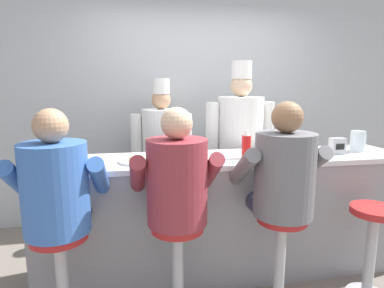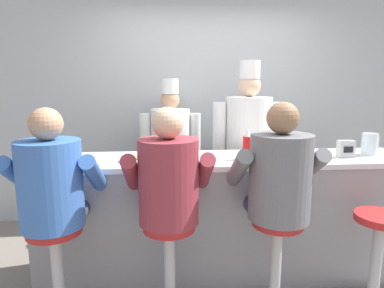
{
  "view_description": "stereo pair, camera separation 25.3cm",
  "coord_description": "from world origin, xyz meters",
  "px_view_note": "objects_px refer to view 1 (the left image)",
  "views": [
    {
      "loc": [
        -0.75,
        -2.18,
        1.57
      ],
      "look_at": [
        -0.3,
        0.28,
        1.13
      ],
      "focal_mm": 30.0,
      "sensor_mm": 36.0,
      "label": 1
    },
    {
      "loc": [
        -0.5,
        -2.21,
        1.57
      ],
      "look_at": [
        -0.3,
        0.28,
        1.13
      ],
      "focal_mm": 30.0,
      "sensor_mm": 36.0,
      "label": 2
    }
  ],
  "objects_px": {
    "cook_in_whites_near": "(162,150)",
    "diner_seated_blue": "(57,195)",
    "mustard_bottle_yellow": "(295,144)",
    "ketchup_bottle_red": "(246,144)",
    "diner_seated_maroon": "(177,189)",
    "cook_in_whites_far": "(240,143)",
    "coffee_mug_tan": "(181,154)",
    "napkin_dispenser_chrome": "(337,146)",
    "coffee_mug_white": "(190,159)",
    "breakfast_plate": "(137,160)",
    "empty_stool_round": "(372,238)",
    "cereal_bowl": "(84,164)",
    "hot_sauce_bottle_orange": "(298,150)",
    "diner_seated_grey": "(282,180)",
    "water_pitcher_clear": "(358,141)"
  },
  "relations": [
    {
      "from": "hot_sauce_bottle_orange",
      "to": "cook_in_whites_near",
      "type": "xyz_separation_m",
      "value": [
        -1.0,
        1.04,
        -0.17
      ]
    },
    {
      "from": "hot_sauce_bottle_orange",
      "to": "cook_in_whites_near",
      "type": "height_order",
      "value": "cook_in_whites_near"
    },
    {
      "from": "mustard_bottle_yellow",
      "to": "napkin_dispenser_chrome",
      "type": "distance_m",
      "value": 0.39
    },
    {
      "from": "napkin_dispenser_chrome",
      "to": "ketchup_bottle_red",
      "type": "bearing_deg",
      "value": -179.1
    },
    {
      "from": "breakfast_plate",
      "to": "mustard_bottle_yellow",
      "type": "bearing_deg",
      "value": 0.06
    },
    {
      "from": "hot_sauce_bottle_orange",
      "to": "diner_seated_maroon",
      "type": "bearing_deg",
      "value": -160.76
    },
    {
      "from": "water_pitcher_clear",
      "to": "napkin_dispenser_chrome",
      "type": "bearing_deg",
      "value": -163.64
    },
    {
      "from": "cook_in_whites_far",
      "to": "empty_stool_round",
      "type": "bearing_deg",
      "value": -61.11
    },
    {
      "from": "coffee_mug_tan",
      "to": "cook_in_whites_far",
      "type": "height_order",
      "value": "cook_in_whites_far"
    },
    {
      "from": "coffee_mug_tan",
      "to": "empty_stool_round",
      "type": "xyz_separation_m",
      "value": [
        1.35,
        -0.53,
        -0.58
      ]
    },
    {
      "from": "water_pitcher_clear",
      "to": "breakfast_plate",
      "type": "height_order",
      "value": "water_pitcher_clear"
    },
    {
      "from": "mustard_bottle_yellow",
      "to": "cook_in_whites_far",
      "type": "relative_size",
      "value": 0.11
    },
    {
      "from": "diner_seated_blue",
      "to": "mustard_bottle_yellow",
      "type": "bearing_deg",
      "value": 14.08
    },
    {
      "from": "hot_sauce_bottle_orange",
      "to": "cereal_bowl",
      "type": "bearing_deg",
      "value": -179.67
    },
    {
      "from": "coffee_mug_tan",
      "to": "napkin_dispenser_chrome",
      "type": "bearing_deg",
      "value": -2.06
    },
    {
      "from": "diner_seated_maroon",
      "to": "cook_in_whites_far",
      "type": "bearing_deg",
      "value": 54.41
    },
    {
      "from": "hot_sauce_bottle_orange",
      "to": "napkin_dispenser_chrome",
      "type": "relative_size",
      "value": 1.04
    },
    {
      "from": "diner_seated_grey",
      "to": "empty_stool_round",
      "type": "distance_m",
      "value": 0.87
    },
    {
      "from": "diner_seated_blue",
      "to": "cook_in_whites_near",
      "type": "bearing_deg",
      "value": 61.66
    },
    {
      "from": "hot_sauce_bottle_orange",
      "to": "coffee_mug_white",
      "type": "xyz_separation_m",
      "value": [
        -0.9,
        -0.07,
        -0.03
      ]
    },
    {
      "from": "cereal_bowl",
      "to": "breakfast_plate",
      "type": "bearing_deg",
      "value": 13.88
    },
    {
      "from": "breakfast_plate",
      "to": "cook_in_whites_near",
      "type": "height_order",
      "value": "cook_in_whites_near"
    },
    {
      "from": "water_pitcher_clear",
      "to": "empty_stool_round",
      "type": "relative_size",
      "value": 0.26
    },
    {
      "from": "mustard_bottle_yellow",
      "to": "ketchup_bottle_red",
      "type": "bearing_deg",
      "value": -178.71
    },
    {
      "from": "breakfast_plate",
      "to": "diner_seated_grey",
      "type": "relative_size",
      "value": 0.18
    },
    {
      "from": "mustard_bottle_yellow",
      "to": "cook_in_whites_near",
      "type": "xyz_separation_m",
      "value": [
        -1.02,
        0.96,
        -0.2
      ]
    },
    {
      "from": "hot_sauce_bottle_orange",
      "to": "diner_seated_maroon",
      "type": "xyz_separation_m",
      "value": [
        -1.04,
        -0.36,
        -0.15
      ]
    },
    {
      "from": "hot_sauce_bottle_orange",
      "to": "coffee_mug_tan",
      "type": "height_order",
      "value": "hot_sauce_bottle_orange"
    },
    {
      "from": "water_pitcher_clear",
      "to": "cook_in_whites_far",
      "type": "xyz_separation_m",
      "value": [
        -0.88,
        0.61,
        -0.1
      ]
    },
    {
      "from": "cereal_bowl",
      "to": "cook_in_whites_near",
      "type": "height_order",
      "value": "cook_in_whites_near"
    },
    {
      "from": "coffee_mug_white",
      "to": "napkin_dispenser_chrome",
      "type": "height_order",
      "value": "napkin_dispenser_chrome"
    },
    {
      "from": "hot_sauce_bottle_orange",
      "to": "water_pitcher_clear",
      "type": "distance_m",
      "value": 0.67
    },
    {
      "from": "empty_stool_round",
      "to": "cook_in_whites_near",
      "type": "bearing_deg",
      "value": 134.59
    },
    {
      "from": "mustard_bottle_yellow",
      "to": "water_pitcher_clear",
      "type": "xyz_separation_m",
      "value": [
        0.64,
        0.08,
        -0.01
      ]
    },
    {
      "from": "coffee_mug_white",
      "to": "cook_in_whites_near",
      "type": "distance_m",
      "value": 1.13
    },
    {
      "from": "ketchup_bottle_red",
      "to": "cereal_bowl",
      "type": "distance_m",
      "value": 1.25
    },
    {
      "from": "mustard_bottle_yellow",
      "to": "cereal_bowl",
      "type": "distance_m",
      "value": 1.67
    },
    {
      "from": "cereal_bowl",
      "to": "cook_in_whites_far",
      "type": "distance_m",
      "value": 1.62
    },
    {
      "from": "diner_seated_blue",
      "to": "empty_stool_round",
      "type": "distance_m",
      "value": 2.23
    },
    {
      "from": "ketchup_bottle_red",
      "to": "diner_seated_maroon",
      "type": "relative_size",
      "value": 0.17
    },
    {
      "from": "napkin_dispenser_chrome",
      "to": "diner_seated_maroon",
      "type": "xyz_separation_m",
      "value": [
        -1.45,
        -0.45,
        -0.15
      ]
    },
    {
      "from": "ketchup_bottle_red",
      "to": "empty_stool_round",
      "type": "relative_size",
      "value": 0.34
    },
    {
      "from": "diner_seated_maroon",
      "to": "cook_in_whites_far",
      "type": "distance_m",
      "value": 1.39
    },
    {
      "from": "water_pitcher_clear",
      "to": "coffee_mug_tan",
      "type": "xyz_separation_m",
      "value": [
        -1.59,
        -0.02,
        -0.05
      ]
    },
    {
      "from": "cook_in_whites_near",
      "to": "diner_seated_blue",
      "type": "bearing_deg",
      "value": -118.34
    },
    {
      "from": "breakfast_plate",
      "to": "cook_in_whites_near",
      "type": "xyz_separation_m",
      "value": [
        0.27,
        0.96,
        -0.11
      ]
    },
    {
      "from": "hot_sauce_bottle_orange",
      "to": "diner_seated_blue",
      "type": "relative_size",
      "value": 0.1
    },
    {
      "from": "diner_seated_maroon",
      "to": "cook_in_whites_near",
      "type": "bearing_deg",
      "value": 88.66
    },
    {
      "from": "mustard_bottle_yellow",
      "to": "water_pitcher_clear",
      "type": "height_order",
      "value": "mustard_bottle_yellow"
    },
    {
      "from": "cook_in_whites_near",
      "to": "coffee_mug_white",
      "type": "bearing_deg",
      "value": -84.41
    }
  ]
}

